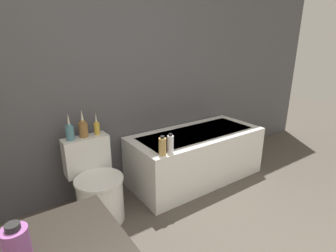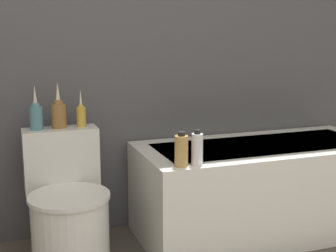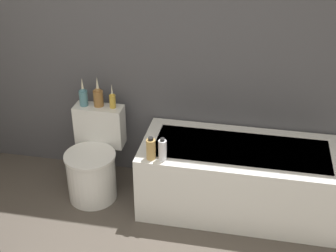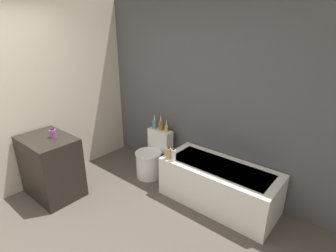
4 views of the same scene
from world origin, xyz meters
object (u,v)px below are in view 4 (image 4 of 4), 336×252
at_px(vase_bronze, 166,127).
at_px(shampoo_bottle_tall, 169,153).
at_px(toilet, 152,158).
at_px(soap_bottle_glass, 53,133).
at_px(shampoo_bottle_short, 174,155).
at_px(vase_silver, 161,125).
at_px(vase_gold, 155,123).
at_px(bathtub, 219,184).

height_order(vase_bronze, shampoo_bottle_tall, vase_bronze).
bearing_deg(vase_bronze, toilet, -119.26).
bearing_deg(shampoo_bottle_tall, toilet, 156.31).
xyz_separation_m(toilet, soap_bottle_glass, (-0.65, -1.17, 0.61)).
bearing_deg(soap_bottle_glass, vase_bronze, 61.02).
bearing_deg(shampoo_bottle_short, vase_silver, 143.61).
relative_size(soap_bottle_glass, shampoo_bottle_tall, 0.72).
xyz_separation_m(toilet, vase_bronze, (0.12, 0.21, 0.47)).
height_order(shampoo_bottle_tall, shampoo_bottle_short, shampoo_bottle_short).
bearing_deg(vase_gold, shampoo_bottle_tall, -33.98).
relative_size(vase_gold, vase_silver, 0.96).
distance_m(soap_bottle_glass, vase_silver, 1.54).
xyz_separation_m(vase_bronze, shampoo_bottle_short, (0.50, -0.45, -0.13)).
height_order(vase_silver, vase_bronze, vase_silver).
bearing_deg(toilet, vase_gold, 120.08).
xyz_separation_m(vase_gold, shampoo_bottle_short, (0.74, -0.44, -0.14)).
xyz_separation_m(soap_bottle_glass, shampoo_bottle_short, (1.27, 0.93, -0.27)).
bearing_deg(vase_silver, vase_gold, -173.21).
height_order(toilet, vase_gold, vase_gold).
relative_size(bathtub, soap_bottle_glass, 11.85).
bearing_deg(vase_gold, vase_silver, 6.79).
bearing_deg(toilet, soap_bottle_glass, -118.93).
bearing_deg(bathtub, shampoo_bottle_tall, -156.93).
bearing_deg(toilet, shampoo_bottle_tall, -23.69).
xyz_separation_m(vase_bronze, shampoo_bottle_tall, (0.42, -0.45, -0.13)).
distance_m(bathtub, vase_bronze, 1.16).
relative_size(toilet, soap_bottle_glass, 5.50).
distance_m(vase_gold, vase_silver, 0.12).
distance_m(vase_bronze, shampoo_bottle_tall, 0.62).
bearing_deg(shampoo_bottle_tall, vase_gold, 146.02).
bearing_deg(bathtub, soap_bottle_glass, -146.38).
height_order(bathtub, vase_silver, vase_silver).
relative_size(toilet, vase_bronze, 3.36).
bearing_deg(bathtub, vase_gold, 172.23).
xyz_separation_m(bathtub, vase_silver, (-1.16, 0.19, 0.50)).
bearing_deg(vase_gold, toilet, -59.92).
bearing_deg(vase_silver, vase_bronze, -3.47).
bearing_deg(vase_bronze, bathtub, -9.90).
bearing_deg(soap_bottle_glass, bathtub, 33.62).
distance_m(toilet, shampoo_bottle_tall, 0.68).
height_order(bathtub, shampoo_bottle_tall, shampoo_bottle_tall).
xyz_separation_m(vase_silver, shampoo_bottle_short, (0.62, -0.46, -0.15)).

